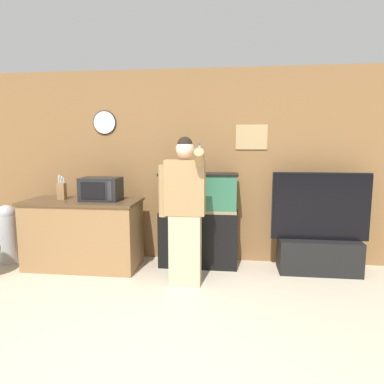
{
  "coord_description": "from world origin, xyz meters",
  "views": [
    {
      "loc": [
        0.58,
        -2.06,
        1.61
      ],
      "look_at": [
        0.11,
        1.89,
        1.05
      ],
      "focal_mm": 32.0,
      "sensor_mm": 36.0,
      "label": 1
    }
  ],
  "objects_px": {
    "trash_bin": "(7,233)",
    "person_standing": "(184,209)",
    "aquarium_on_stand": "(198,220)",
    "counter_island": "(83,234)",
    "tv_on_stand": "(319,244)",
    "microwave": "(101,189)",
    "knife_block": "(62,190)"
  },
  "relations": [
    {
      "from": "person_standing",
      "to": "microwave",
      "type": "bearing_deg",
      "value": 159.86
    },
    {
      "from": "microwave",
      "to": "aquarium_on_stand",
      "type": "bearing_deg",
      "value": 9.97
    },
    {
      "from": "trash_bin",
      "to": "counter_island",
      "type": "bearing_deg",
      "value": -1.76
    },
    {
      "from": "knife_block",
      "to": "person_standing",
      "type": "height_order",
      "value": "person_standing"
    },
    {
      "from": "microwave",
      "to": "person_standing",
      "type": "height_order",
      "value": "person_standing"
    },
    {
      "from": "counter_island",
      "to": "trash_bin",
      "type": "height_order",
      "value": "counter_island"
    },
    {
      "from": "counter_island",
      "to": "tv_on_stand",
      "type": "distance_m",
      "value": 3.02
    },
    {
      "from": "knife_block",
      "to": "tv_on_stand",
      "type": "height_order",
      "value": "tv_on_stand"
    },
    {
      "from": "tv_on_stand",
      "to": "trash_bin",
      "type": "xyz_separation_m",
      "value": [
        -4.12,
        -0.13,
        0.04
      ]
    },
    {
      "from": "microwave",
      "to": "trash_bin",
      "type": "xyz_separation_m",
      "value": [
        -1.36,
        0.03,
        -0.63
      ]
    },
    {
      "from": "counter_island",
      "to": "knife_block",
      "type": "height_order",
      "value": "knife_block"
    },
    {
      "from": "counter_island",
      "to": "person_standing",
      "type": "xyz_separation_m",
      "value": [
        1.39,
        -0.41,
        0.43
      ]
    },
    {
      "from": "tv_on_stand",
      "to": "person_standing",
      "type": "xyz_separation_m",
      "value": [
        -1.63,
        -0.57,
        0.51
      ]
    },
    {
      "from": "trash_bin",
      "to": "person_standing",
      "type": "bearing_deg",
      "value": -10.03
    },
    {
      "from": "aquarium_on_stand",
      "to": "person_standing",
      "type": "distance_m",
      "value": 0.69
    },
    {
      "from": "knife_block",
      "to": "trash_bin",
      "type": "relative_size",
      "value": 0.4
    },
    {
      "from": "aquarium_on_stand",
      "to": "tv_on_stand",
      "type": "height_order",
      "value": "tv_on_stand"
    },
    {
      "from": "counter_island",
      "to": "trash_bin",
      "type": "distance_m",
      "value": 1.1
    },
    {
      "from": "person_standing",
      "to": "trash_bin",
      "type": "bearing_deg",
      "value": 169.97
    },
    {
      "from": "microwave",
      "to": "tv_on_stand",
      "type": "height_order",
      "value": "tv_on_stand"
    },
    {
      "from": "tv_on_stand",
      "to": "person_standing",
      "type": "distance_m",
      "value": 1.8
    },
    {
      "from": "microwave",
      "to": "tv_on_stand",
      "type": "xyz_separation_m",
      "value": [
        2.76,
        0.16,
        -0.67
      ]
    },
    {
      "from": "aquarium_on_stand",
      "to": "counter_island",
      "type": "bearing_deg",
      "value": -171.42
    },
    {
      "from": "tv_on_stand",
      "to": "microwave",
      "type": "bearing_deg",
      "value": -176.7
    },
    {
      "from": "counter_island",
      "to": "aquarium_on_stand",
      "type": "relative_size",
      "value": 1.2
    },
    {
      "from": "person_standing",
      "to": "trash_bin",
      "type": "xyz_separation_m",
      "value": [
        -2.49,
        0.44,
        -0.47
      ]
    },
    {
      "from": "aquarium_on_stand",
      "to": "person_standing",
      "type": "height_order",
      "value": "person_standing"
    },
    {
      "from": "microwave",
      "to": "knife_block",
      "type": "distance_m",
      "value": 0.54
    },
    {
      "from": "tv_on_stand",
      "to": "aquarium_on_stand",
      "type": "bearing_deg",
      "value": 177.86
    },
    {
      "from": "microwave",
      "to": "knife_block",
      "type": "height_order",
      "value": "knife_block"
    },
    {
      "from": "person_standing",
      "to": "trash_bin",
      "type": "distance_m",
      "value": 2.57
    },
    {
      "from": "trash_bin",
      "to": "aquarium_on_stand",
      "type": "bearing_deg",
      "value": 4.22
    }
  ]
}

